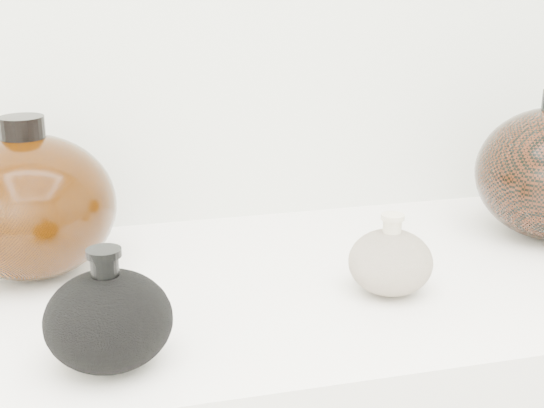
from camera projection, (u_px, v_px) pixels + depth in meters
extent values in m
cube|color=white|center=(268.00, 292.00, 0.94)|extent=(1.20, 0.50, 0.03)
ellipsoid|color=black|center=(109.00, 320.00, 0.72)|extent=(0.16, 0.16, 0.10)
cylinder|color=black|center=(105.00, 267.00, 0.71)|extent=(0.03, 0.03, 0.03)
cylinder|color=black|center=(104.00, 253.00, 0.70)|extent=(0.04, 0.04, 0.01)
ellipsoid|color=beige|center=(390.00, 262.00, 0.89)|extent=(0.13, 0.13, 0.08)
cylinder|color=beige|center=(392.00, 226.00, 0.88)|extent=(0.03, 0.03, 0.02)
cylinder|color=beige|center=(393.00, 217.00, 0.87)|extent=(0.03, 0.03, 0.01)
ellipsoid|color=black|center=(30.00, 207.00, 0.93)|extent=(0.26, 0.26, 0.18)
cylinder|color=black|center=(22.00, 130.00, 0.90)|extent=(0.07, 0.07, 0.03)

